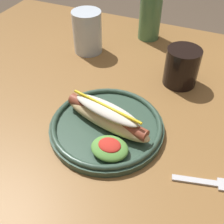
{
  "coord_description": "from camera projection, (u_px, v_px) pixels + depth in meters",
  "views": [
    {
      "loc": [
        0.17,
        -0.49,
        1.19
      ],
      "look_at": [
        -0.01,
        -0.08,
        0.77
      ],
      "focal_mm": 44.0,
      "sensor_mm": 36.0,
      "label": 1
    }
  ],
  "objects": [
    {
      "name": "soda_cup",
      "position": [
        182.0,
        67.0,
        0.72
      ],
      "size": [
        0.09,
        0.09,
        0.1
      ],
      "primitive_type": "cylinder",
      "color": "black",
      "rests_on": "dining_table"
    },
    {
      "name": "dining_table",
      "position": [
        127.0,
        129.0,
        0.75
      ],
      "size": [
        1.32,
        0.95,
        0.74
      ],
      "color": "olive",
      "rests_on": "ground_plane"
    },
    {
      "name": "fork",
      "position": [
        210.0,
        183.0,
        0.52
      ],
      "size": [
        0.12,
        0.05,
        0.0
      ],
      "rotation": [
        0.0,
        0.0,
        0.23
      ],
      "color": "silver",
      "rests_on": "dining_table"
    },
    {
      "name": "water_cup",
      "position": [
        87.0,
        32.0,
        0.83
      ],
      "size": [
        0.09,
        0.09,
        0.13
      ],
      "primitive_type": "cylinder",
      "color": "silver",
      "rests_on": "dining_table"
    },
    {
      "name": "glass_bottle",
      "position": [
        151.0,
        10.0,
        0.88
      ],
      "size": [
        0.07,
        0.07,
        0.24
      ],
      "color": "#4C7F51",
      "rests_on": "dining_table"
    },
    {
      "name": "hot_dog_plate",
      "position": [
        107.0,
        124.0,
        0.6
      ],
      "size": [
        0.26,
        0.26,
        0.08
      ],
      "color": "#334C3D",
      "rests_on": "dining_table"
    }
  ]
}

